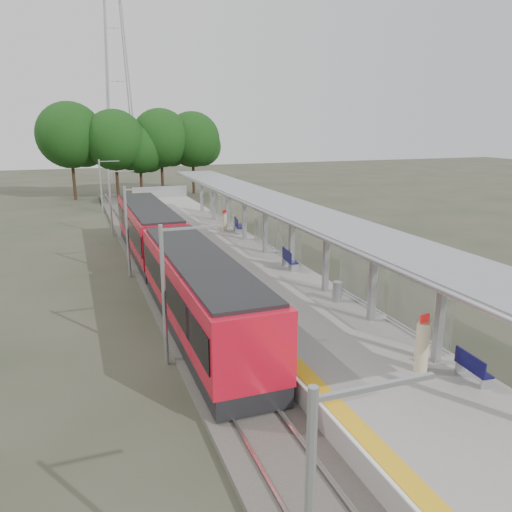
{
  "coord_description": "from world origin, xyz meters",
  "views": [
    {
      "loc": [
        -9.14,
        -10.42,
        8.84
      ],
      "look_at": [
        -0.56,
        12.74,
        2.3
      ],
      "focal_mm": 35.0,
      "sensor_mm": 36.0,
      "label": 1
    }
  ],
  "objects_px": {
    "train": "(168,253)",
    "bench_near": "(472,367)",
    "info_pillar_near": "(422,346)",
    "litter_bin": "(337,291)",
    "info_pillar_far": "(225,222)",
    "bench_mid": "(289,259)",
    "bench_far": "(238,225)"
  },
  "relations": [
    {
      "from": "train",
      "to": "litter_bin",
      "type": "bearing_deg",
      "value": -49.17
    },
    {
      "from": "bench_mid",
      "to": "train",
      "type": "bearing_deg",
      "value": 171.77
    },
    {
      "from": "bench_near",
      "to": "info_pillar_near",
      "type": "relative_size",
      "value": 0.71
    },
    {
      "from": "train",
      "to": "bench_mid",
      "type": "distance_m",
      "value": 6.65
    },
    {
      "from": "train",
      "to": "bench_near",
      "type": "xyz_separation_m",
      "value": [
        6.64,
        -15.33,
        -0.56
      ]
    },
    {
      "from": "bench_mid",
      "to": "bench_far",
      "type": "relative_size",
      "value": 0.97
    },
    {
      "from": "train",
      "to": "bench_far",
      "type": "relative_size",
      "value": 16.04
    },
    {
      "from": "bench_near",
      "to": "bench_mid",
      "type": "relative_size",
      "value": 0.84
    },
    {
      "from": "train",
      "to": "bench_far",
      "type": "xyz_separation_m",
      "value": [
        6.72,
        8.28,
        -0.46
      ]
    },
    {
      "from": "bench_mid",
      "to": "info_pillar_near",
      "type": "distance_m",
      "value": 12.48
    },
    {
      "from": "bench_far",
      "to": "litter_bin",
      "type": "distance_m",
      "value": 15.62
    },
    {
      "from": "bench_far",
      "to": "info_pillar_near",
      "type": "distance_m",
      "value": 22.51
    },
    {
      "from": "bench_mid",
      "to": "litter_bin",
      "type": "height_order",
      "value": "bench_mid"
    },
    {
      "from": "bench_far",
      "to": "info_pillar_far",
      "type": "xyz_separation_m",
      "value": [
        -0.74,
        0.98,
        0.09
      ]
    },
    {
      "from": "train",
      "to": "bench_near",
      "type": "distance_m",
      "value": 16.71
    },
    {
      "from": "bench_mid",
      "to": "info_pillar_far",
      "type": "xyz_separation_m",
      "value": [
        -0.41,
        11.01,
        0.11
      ]
    },
    {
      "from": "train",
      "to": "info_pillar_far",
      "type": "xyz_separation_m",
      "value": [
        5.98,
        9.26,
        -0.36
      ]
    },
    {
      "from": "train",
      "to": "bench_near",
      "type": "height_order",
      "value": "train"
    },
    {
      "from": "bench_mid",
      "to": "bench_far",
      "type": "height_order",
      "value": "bench_far"
    },
    {
      "from": "info_pillar_near",
      "to": "info_pillar_far",
      "type": "bearing_deg",
      "value": 77.5
    },
    {
      "from": "bench_mid",
      "to": "info_pillar_near",
      "type": "relative_size",
      "value": 0.84
    },
    {
      "from": "train",
      "to": "info_pillar_near",
      "type": "relative_size",
      "value": 13.96
    },
    {
      "from": "info_pillar_near",
      "to": "litter_bin",
      "type": "height_order",
      "value": "info_pillar_near"
    },
    {
      "from": "info_pillar_far",
      "to": "litter_bin",
      "type": "height_order",
      "value": "info_pillar_far"
    },
    {
      "from": "info_pillar_far",
      "to": "bench_mid",
      "type": "bearing_deg",
      "value": -106.76
    },
    {
      "from": "train",
      "to": "info_pillar_far",
      "type": "relative_size",
      "value": 17.36
    },
    {
      "from": "bench_mid",
      "to": "info_pillar_far",
      "type": "distance_m",
      "value": 11.01
    },
    {
      "from": "bench_mid",
      "to": "info_pillar_near",
      "type": "height_order",
      "value": "info_pillar_near"
    },
    {
      "from": "bench_near",
      "to": "info_pillar_far",
      "type": "xyz_separation_m",
      "value": [
        -0.66,
        24.58,
        0.2
      ]
    },
    {
      "from": "train",
      "to": "info_pillar_near",
      "type": "xyz_separation_m",
      "value": [
        5.6,
        -14.2,
        -0.2
      ]
    },
    {
      "from": "train",
      "to": "bench_mid",
      "type": "height_order",
      "value": "train"
    },
    {
      "from": "bench_far",
      "to": "bench_near",
      "type": "bearing_deg",
      "value": -78.97
    }
  ]
}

